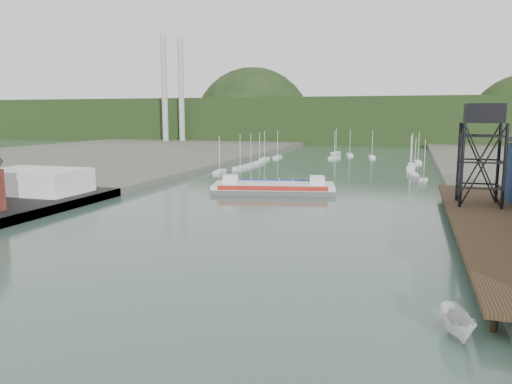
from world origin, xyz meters
The scene contains 9 objects.
ground centered at (0.00, 0.00, 0.00)m, with size 600.00×600.00×0.00m, color #324F42.
east_pier centered at (37.00, 45.00, 1.90)m, with size 14.00×70.00×2.45m.
white_shed centered at (-44.00, 50.00, 3.85)m, with size 18.00×12.00×4.50m, color silver.
lift_tower centered at (35.00, 58.00, 15.65)m, with size 6.50×6.50×16.00m.
marina_sailboats centered at (0.08, 138.46, 0.35)m, with size 57.71×92.65×0.90m.
smokestacks centered at (-106.00, 232.50, 30.00)m, with size 11.20×8.20×60.00m.
distant_hills centered at (-3.98, 301.35, 10.38)m, with size 500.00×120.00×80.00m.
chain_ferry centered at (-3.29, 73.53, 1.06)m, with size 27.15×15.40×3.68m.
motorboat centered at (28.26, 10.05, 1.05)m, with size 2.04×5.42×2.09m, color silver.
Camera 1 is at (24.37, -27.90, 16.45)m, focal length 35.00 mm.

